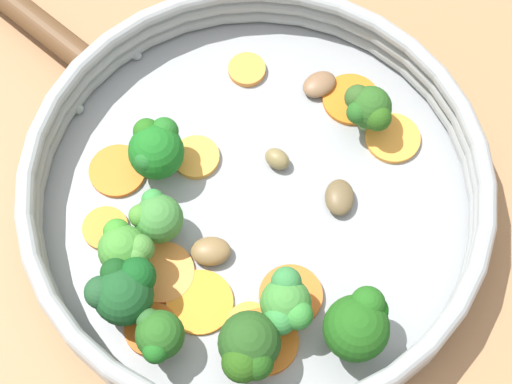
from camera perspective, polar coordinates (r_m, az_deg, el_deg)
ground_plane at (r=0.65m, az=0.00°, el=-0.93°), size 4.00×4.00×0.00m
skillet at (r=0.64m, az=0.00°, el=-0.75°), size 0.33×0.33×0.01m
skillet_rim_wall at (r=0.62m, az=0.00°, el=0.21°), size 0.34×0.34×0.04m
skillet_rivet_left at (r=0.70m, az=-7.97°, el=9.05°), size 0.01×0.01×0.01m
skillet_rivet_right at (r=0.68m, az=-11.78°, el=5.47°), size 0.01×0.01×0.01m
carrot_slice_0 at (r=0.66m, az=-9.19°, el=1.47°), size 0.06×0.06×0.00m
carrot_slice_1 at (r=0.61m, az=2.33°, el=-6.92°), size 0.05×0.05×0.01m
carrot_slice_2 at (r=0.61m, az=-6.96°, el=-9.10°), size 0.04×0.04×0.01m
carrot_slice_3 at (r=0.60m, az=-0.45°, el=-8.79°), size 0.04×0.04×0.00m
carrot_slice_4 at (r=0.67m, az=9.10°, el=3.56°), size 0.06×0.06×0.00m
carrot_slice_5 at (r=0.68m, az=6.36°, el=6.16°), size 0.06×0.06×0.00m
carrot_slice_6 at (r=0.62m, az=-6.25°, el=-5.34°), size 0.06×0.06×0.00m
carrot_slice_7 at (r=0.61m, az=-3.76°, el=-7.34°), size 0.07×0.07×0.00m
carrot_slice_8 at (r=0.69m, az=-0.61°, el=8.16°), size 0.03×0.03×0.01m
carrot_slice_9 at (r=0.60m, az=0.56°, el=-9.93°), size 0.06×0.06×0.01m
carrot_slice_10 at (r=0.64m, az=-10.01°, el=-2.40°), size 0.05×0.05×0.00m
carrot_slice_11 at (r=0.65m, az=-4.00°, el=2.33°), size 0.04×0.04×0.01m
broccoli_floret_0 at (r=0.58m, az=6.87°, el=-8.75°), size 0.04×0.05×0.06m
broccoli_floret_1 at (r=0.58m, az=-6.51°, el=-9.49°), size 0.03×0.04×0.04m
broccoli_floret_2 at (r=0.61m, az=-6.63°, el=-1.70°), size 0.04×0.04×0.04m
broccoli_floret_3 at (r=0.57m, az=-0.48°, el=-10.39°), size 0.04×0.05×0.05m
broccoli_floret_4 at (r=0.58m, az=2.03°, el=-7.50°), size 0.04×0.05×0.05m
broccoli_floret_5 at (r=0.60m, az=-8.68°, el=-3.74°), size 0.04×0.04×0.05m
broccoli_floret_6 at (r=0.59m, az=-8.87°, el=-6.49°), size 0.05×0.05×0.05m
broccoli_floret_7 at (r=0.63m, az=-6.72°, el=2.83°), size 0.04×0.05×0.05m
broccoli_floret_8 at (r=0.65m, az=7.50°, el=5.53°), size 0.04×0.04×0.04m
mushroom_piece_0 at (r=0.62m, az=-3.04°, el=-3.96°), size 0.03×0.03×0.01m
mushroom_piece_1 at (r=0.68m, az=4.25°, el=7.17°), size 0.03×0.04×0.01m
mushroom_piece_2 at (r=0.64m, az=5.59°, el=-0.36°), size 0.03×0.03×0.01m
mushroom_piece_3 at (r=0.65m, az=1.43°, el=2.22°), size 0.02×0.02×0.01m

